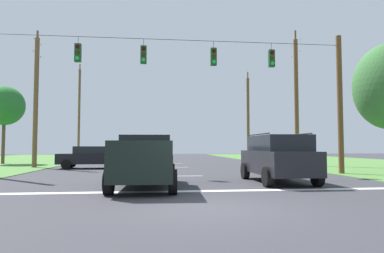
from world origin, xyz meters
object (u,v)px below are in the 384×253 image
(suv_black, at_px, (278,157))
(distant_car_oncoming, at_px, (90,157))
(utility_pole_far_left, at_px, (79,112))
(utility_pole_mid_right, at_px, (296,99))
(utility_pole_far_right, at_px, (248,117))
(distant_car_far_parked, at_px, (292,154))
(overhead_signal_span, at_px, (176,93))
(tree_roadside_far_right, at_px, (4,106))
(utility_pole_mid_left, at_px, (36,99))
(pickup_truck, at_px, (145,161))
(distant_car_crossing_white, at_px, (133,154))

(suv_black, xyz_separation_m, distant_car_oncoming, (-9.57, 10.40, -0.27))
(distant_car_oncoming, distance_m, utility_pole_far_left, 17.48)
(distant_car_oncoming, xyz_separation_m, utility_pole_mid_right, (15.62, 1.63, 4.49))
(utility_pole_far_right, bearing_deg, distant_car_far_parked, -77.05)
(overhead_signal_span, relative_size, tree_roadside_far_right, 2.79)
(distant_car_oncoming, bearing_deg, utility_pole_mid_right, 5.97)
(distant_car_oncoming, xyz_separation_m, utility_pole_far_left, (-4.22, 16.33, 4.62))
(distant_car_oncoming, height_order, distant_car_far_parked, same)
(utility_pole_mid_right, bearing_deg, utility_pole_mid_left, -178.73)
(suv_black, bearing_deg, pickup_truck, -167.88)
(overhead_signal_span, xyz_separation_m, utility_pole_far_right, (10.11, 22.12, 0.65))
(distant_car_far_parked, bearing_deg, distant_car_crossing_white, 168.76)
(pickup_truck, relative_size, suv_black, 1.14)
(pickup_truck, height_order, distant_car_far_parked, pickup_truck)
(utility_pole_mid_right, height_order, tree_roadside_far_right, utility_pole_mid_right)
(distant_car_crossing_white, bearing_deg, tree_roadside_far_right, -161.73)
(utility_pole_mid_left, bearing_deg, distant_car_far_parked, 15.71)
(distant_car_crossing_white, distance_m, utility_pole_far_left, 9.99)
(suv_black, distance_m, utility_pole_mid_right, 14.11)
(utility_pole_mid_right, bearing_deg, utility_pole_far_left, 143.49)
(tree_roadside_far_right, bearing_deg, utility_pole_mid_left, -51.59)
(distant_car_oncoming, height_order, tree_roadside_far_right, tree_roadside_far_right)
(utility_pole_far_right, xyz_separation_m, utility_pole_mid_left, (-19.70, -14.51, -0.09))
(utility_pole_mid_left, bearing_deg, utility_pole_far_left, 90.46)
(distant_car_crossing_white, bearing_deg, suv_black, -70.60)
(utility_pole_mid_right, bearing_deg, overhead_signal_span, -141.50)
(overhead_signal_span, xyz_separation_m, distant_car_crossing_white, (-3.22, 16.74, -3.56))
(tree_roadside_far_right, bearing_deg, utility_pole_mid_right, -11.98)
(utility_pole_mid_right, distance_m, utility_pole_mid_left, 19.73)
(distant_car_crossing_white, distance_m, distant_car_far_parked, 15.56)
(pickup_truck, distance_m, distant_car_oncoming, 12.27)
(distant_car_far_parked, relative_size, utility_pole_mid_right, 0.40)
(distant_car_far_parked, bearing_deg, utility_pole_far_left, 157.43)
(tree_roadside_far_right, bearing_deg, distant_car_oncoming, -38.46)
(utility_pole_far_right, bearing_deg, utility_pole_mid_left, -143.64)
(pickup_truck, height_order, distant_car_oncoming, pickup_truck)
(pickup_truck, xyz_separation_m, tree_roadside_far_right, (-12.52, 18.35, 4.05))
(distant_car_oncoming, bearing_deg, utility_pole_far_right, 45.18)
(pickup_truck, bearing_deg, distant_car_oncoming, 109.13)
(overhead_signal_span, height_order, tree_roadside_far_right, overhead_signal_span)
(suv_black, distance_m, distant_car_far_parked, 19.39)
(utility_pole_far_left, height_order, tree_roadside_far_right, utility_pole_far_left)
(utility_pole_far_left, bearing_deg, tree_roadside_far_right, -114.13)
(utility_pole_mid_right, bearing_deg, suv_black, -116.71)
(distant_car_crossing_white, xyz_separation_m, utility_pole_far_right, (13.33, 5.39, 4.21))
(utility_pole_far_right, xyz_separation_m, utility_pole_far_left, (-19.83, 0.62, 0.42))
(pickup_truck, distance_m, distant_car_crossing_white, 21.97)
(distant_car_crossing_white, bearing_deg, pickup_truck, -85.45)
(distant_car_far_parked, height_order, utility_pole_far_left, utility_pole_far_left)
(distant_car_crossing_white, bearing_deg, overhead_signal_span, -79.11)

